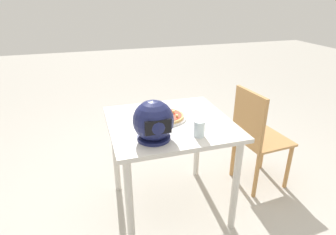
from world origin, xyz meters
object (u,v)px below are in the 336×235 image
pizza (165,116)px  motorcycle_helmet (153,121)px  dining_table (170,135)px  drinking_glass (199,129)px  chair_side (256,134)px

pizza → motorcycle_helmet: motorcycle_helmet is taller
dining_table → drinking_glass: size_ratio=8.27×
dining_table → drinking_glass: 0.34m
dining_table → chair_side: 0.81m
dining_table → drinking_glass: bearing=112.3°
chair_side → drinking_glass: bearing=27.2°
motorcycle_helmet → drinking_glass: (-0.29, 0.05, -0.07)m
motorcycle_helmet → chair_side: size_ratio=0.28×
dining_table → motorcycle_helmet: size_ratio=3.38×
dining_table → chair_side: size_ratio=0.96×
drinking_glass → pizza: bearing=-68.3°
motorcycle_helmet → pizza: bearing=-119.7°
pizza → chair_side: chair_side is taller
drinking_glass → chair_side: size_ratio=0.12×
pizza → chair_side: (-0.81, -0.03, -0.29)m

